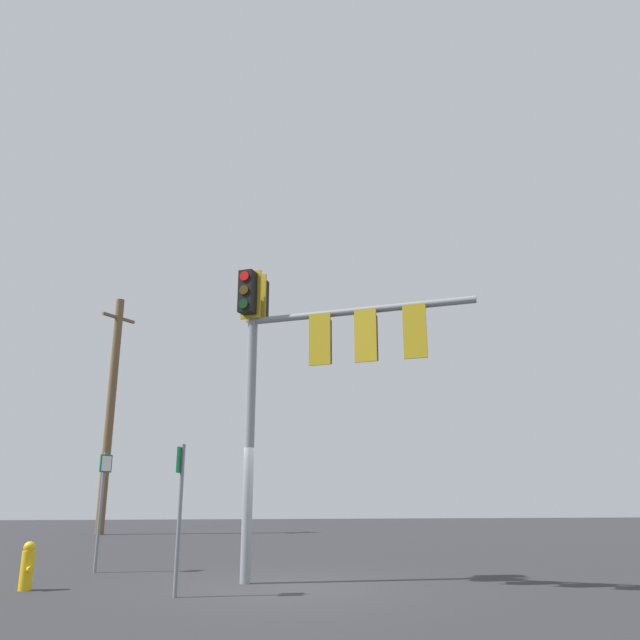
% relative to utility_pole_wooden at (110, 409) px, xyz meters
% --- Properties ---
extents(ground_plane, '(60.00, 60.00, 0.00)m').
position_rel_utility_pole_wooden_xyz_m(ground_plane, '(15.32, 6.78, -5.08)').
color(ground_plane, '#2D2D30').
extents(signal_mast_assembly, '(2.53, 4.48, 6.17)m').
position_rel_utility_pole_wooden_xyz_m(signal_mast_assembly, '(15.28, 7.08, -0.67)').
color(signal_mast_assembly, gray).
rests_on(signal_mast_assembly, ground).
extents(utility_pole_wooden, '(1.47, 1.16, 10.00)m').
position_rel_utility_pole_wooden_xyz_m(utility_pole_wooden, '(0.00, 0.00, 0.00)').
color(utility_pole_wooden, brown).
rests_on(utility_pole_wooden, ground).
extents(route_sign_primary, '(0.34, 0.12, 2.45)m').
position_rel_utility_pole_wooden_xyz_m(route_sign_primary, '(16.23, 4.89, -3.56)').
color(route_sign_primary, slate).
rests_on(route_sign_primary, ground).
extents(fire_hydrant, '(0.29, 0.26, 0.81)m').
position_rel_utility_pole_wooden_xyz_m(fire_hydrant, '(15.20, 2.22, -4.68)').
color(fire_hydrant, yellow).
rests_on(fire_hydrant, ground).
extents(route_sign_secondary, '(0.30, 0.21, 2.51)m').
position_rel_utility_pole_wooden_xyz_m(route_sign_secondary, '(12.77, 2.84, -3.55)').
color(route_sign_secondary, slate).
rests_on(route_sign_secondary, ground).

